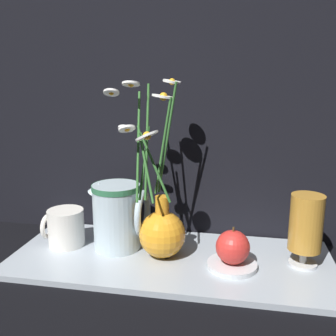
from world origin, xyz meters
TOP-DOWN VIEW (x-y plane):
  - ground_plane at (0.00, 0.00)m, footprint 6.00×6.00m
  - shelf at (0.00, 0.00)m, footprint 0.67×0.28m
  - vase_with_flowers at (-0.02, 0.00)m, footprint 0.16×0.15m
  - yellow_mug at (-0.24, 0.02)m, footprint 0.09×0.08m
  - ceramic_pitcher at (-0.12, 0.02)m, footprint 0.13×0.10m
  - tea_glass at (0.27, 0.01)m, footprint 0.06×0.06m
  - saucer_plate at (0.13, -0.02)m, footprint 0.10×0.10m
  - orange_fruit at (0.13, -0.02)m, footprint 0.07×0.07m

SIDE VIEW (x-z plane):
  - ground_plane at x=0.00m, z-range 0.00..0.00m
  - shelf at x=0.00m, z-range 0.00..0.01m
  - saucer_plate at x=0.13m, z-range 0.01..0.02m
  - yellow_mug at x=-0.24m, z-range 0.01..0.09m
  - orange_fruit at x=0.13m, z-range 0.02..0.09m
  - vase_with_flowers at x=-0.02m, z-range -0.10..0.27m
  - ceramic_pitcher at x=-0.12m, z-range 0.01..0.17m
  - tea_glass at x=0.27m, z-range 0.02..0.17m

